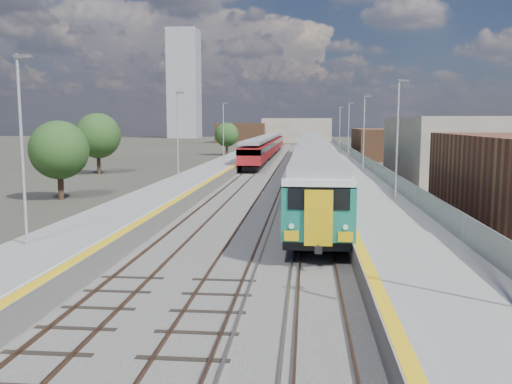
# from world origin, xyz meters

# --- Properties ---
(ground) EXTENTS (320.00, 320.00, 0.00)m
(ground) POSITION_xyz_m (0.00, 50.00, 0.00)
(ground) COLOR #47443A
(ground) RESTS_ON ground
(ballast_bed) EXTENTS (10.50, 155.00, 0.06)m
(ballast_bed) POSITION_xyz_m (-2.25, 52.50, 0.03)
(ballast_bed) COLOR #565451
(ballast_bed) RESTS_ON ground
(tracks) EXTENTS (8.96, 160.00, 0.17)m
(tracks) POSITION_xyz_m (-1.65, 54.18, 0.11)
(tracks) COLOR #4C3323
(tracks) RESTS_ON ground
(platform_right) EXTENTS (4.70, 155.00, 8.52)m
(platform_right) POSITION_xyz_m (5.28, 52.49, 0.54)
(platform_right) COLOR slate
(platform_right) RESTS_ON ground
(platform_left) EXTENTS (4.30, 155.00, 8.52)m
(platform_left) POSITION_xyz_m (-9.05, 52.49, 0.52)
(platform_left) COLOR slate
(platform_left) RESTS_ON ground
(buildings) EXTENTS (72.00, 185.50, 40.00)m
(buildings) POSITION_xyz_m (-18.12, 138.60, 10.70)
(buildings) COLOR brown
(buildings) RESTS_ON ground
(green_train) EXTENTS (3.04, 84.67, 3.35)m
(green_train) POSITION_xyz_m (1.50, 51.00, 2.36)
(green_train) COLOR black
(green_train) RESTS_ON ground
(red_train) EXTENTS (2.81, 56.99, 3.55)m
(red_train) POSITION_xyz_m (-5.50, 76.33, 2.10)
(red_train) COLOR black
(red_train) RESTS_ON ground
(tree_a) EXTENTS (4.45, 4.45, 6.03)m
(tree_a) POSITION_xyz_m (-17.69, 27.05, 3.79)
(tree_a) COLOR #382619
(tree_a) RESTS_ON ground
(tree_b) EXTENTS (5.12, 5.12, 6.93)m
(tree_b) POSITION_xyz_m (-22.59, 47.18, 4.36)
(tree_b) COLOR #382619
(tree_b) RESTS_ON ground
(tree_c) EXTENTS (4.32, 4.32, 5.85)m
(tree_c) POSITION_xyz_m (-13.29, 83.87, 3.68)
(tree_c) COLOR #382619
(tree_c) RESTS_ON ground
(tree_d) EXTENTS (4.66, 4.66, 6.32)m
(tree_d) POSITION_xyz_m (23.92, 60.83, 3.98)
(tree_d) COLOR #382619
(tree_d) RESTS_ON ground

